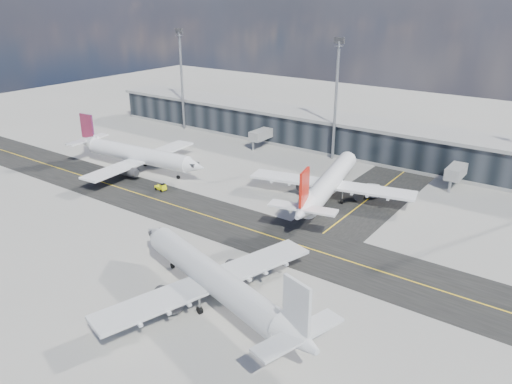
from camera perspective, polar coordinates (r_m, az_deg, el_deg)
ground at (r=88.22m, az=-5.87°, el=-4.06°), size 300.00×300.00×0.00m
taxiway_lanes at (r=93.60m, az=0.27°, el=-2.35°), size 180.00×63.00×0.03m
terminal_concourse at (r=130.25m, az=10.25°, el=6.26°), size 152.00×19.80×8.80m
floodlight_masts at (r=121.58m, az=9.14°, el=10.80°), size 102.50×0.70×28.90m
airliner_af at (r=118.15m, az=-13.48°, el=4.20°), size 38.15×32.55×11.30m
airliner_redtail at (r=98.48m, az=8.33°, el=1.07°), size 33.30×38.79×11.56m
airliner_near at (r=65.87m, az=-4.63°, el=-10.04°), size 37.07×31.93×11.17m
baggage_tug at (r=105.25m, az=-10.76°, el=0.54°), size 2.65×1.51×1.60m
service_van at (r=104.63m, az=13.11°, el=0.24°), size 4.50×6.65×1.69m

